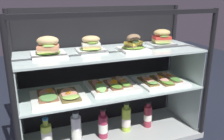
{
  "coord_description": "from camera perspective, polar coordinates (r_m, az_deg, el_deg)",
  "views": [
    {
      "loc": [
        -0.57,
        -1.48,
        1.05
      ],
      "look_at": [
        0.0,
        0.0,
        0.54
      ],
      "focal_mm": 38.99,
      "sensor_mm": 36.0,
      "label": 1
    }
  ],
  "objects": [
    {
      "name": "riser_upper_tier",
      "position": [
        1.67,
        -0.0,
        -0.21
      ],
      "size": [
        1.24,
        0.4,
        0.25
      ],
      "color": "silver",
      "rests_on": "shelf_lower_glass"
    },
    {
      "name": "riser_lower_tier",
      "position": [
        1.79,
        -0.0,
        -9.88
      ],
      "size": [
        1.24,
        0.4,
        0.35
      ],
      "color": "silver",
      "rests_on": "case_base_deck"
    },
    {
      "name": "ground_plane",
      "position": [
        1.91,
        -0.0,
        -15.99
      ],
      "size": [
        6.0,
        6.0,
        0.02
      ],
      "primitive_type": "cube",
      "color": "black",
      "rests_on": "ground"
    },
    {
      "name": "shelf_lower_glass",
      "position": [
        1.71,
        -0.0,
        -4.46
      ],
      "size": [
        1.25,
        0.42,
        0.01
      ],
      "primitive_type": "cube",
      "color": "silver",
      "rests_on": "riser_lower_tier"
    },
    {
      "name": "juice_bottle_front_middle",
      "position": [
        1.88,
        3.34,
        -11.43
      ],
      "size": [
        0.07,
        0.07,
        0.23
      ],
      "color": "#B5D943",
      "rests_on": "case_base_deck"
    },
    {
      "name": "plated_roll_sandwich_far_right",
      "position": [
        1.85,
        11.56,
        7.16
      ],
      "size": [
        0.18,
        0.18,
        0.12
      ],
      "color": "white",
      "rests_on": "shelf_upper_glass"
    },
    {
      "name": "case_frame",
      "position": [
        1.79,
        -1.52,
        0.55
      ],
      "size": [
        1.3,
        0.47,
        0.95
      ],
      "color": "black",
      "rests_on": "ground"
    },
    {
      "name": "open_sandwich_tray_mid_left",
      "position": [
        1.84,
        11.33,
        -2.37
      ],
      "size": [
        0.34,
        0.3,
        0.06
      ],
      "color": "white",
      "rests_on": "shelf_lower_glass"
    },
    {
      "name": "case_base_deck",
      "position": [
        1.89,
        -0.0,
        -15.19
      ],
      "size": [
        1.3,
        0.47,
        0.04
      ],
      "primitive_type": "cube",
      "color": "#A4A8A6",
      "rests_on": "ground"
    },
    {
      "name": "juice_bottle_back_center",
      "position": [
        1.95,
        8.34,
        -10.55
      ],
      "size": [
        0.06,
        0.06,
        0.21
      ],
      "color": "#9A2C3D",
      "rests_on": "case_base_deck"
    },
    {
      "name": "juice_bottle_front_second",
      "position": [
        1.76,
        -15.09,
        -14.43
      ],
      "size": [
        0.07,
        0.07,
        0.21
      ],
      "color": "#B7CF4A",
      "rests_on": "case_base_deck"
    },
    {
      "name": "shelf_upper_glass",
      "position": [
        1.63,
        -0.0,
        4.24
      ],
      "size": [
        1.25,
        0.42,
        0.01
      ],
      "primitive_type": "cube",
      "color": "silver",
      "rests_on": "riser_upper_tier"
    },
    {
      "name": "juice_bottle_back_left",
      "position": [
        1.79,
        -2.12,
        -13.04
      ],
      "size": [
        0.07,
        0.07,
        0.22
      ],
      "color": "#9E2846",
      "rests_on": "case_base_deck"
    },
    {
      "name": "open_sandwich_tray_right_of_center",
      "position": [
        1.58,
        -12.37,
        -5.93
      ],
      "size": [
        0.34,
        0.3,
        0.06
      ],
      "color": "white",
      "rests_on": "shelf_lower_glass"
    },
    {
      "name": "juice_bottle_front_left_end",
      "position": [
        1.77,
        -8.4,
        -13.55
      ],
      "size": [
        0.07,
        0.07,
        0.24
      ],
      "color": "silver",
      "rests_on": "case_base_deck"
    },
    {
      "name": "open_sandwich_tray_mid_right",
      "position": [
        1.72,
        -0.06,
        -3.5
      ],
      "size": [
        0.34,
        0.3,
        0.06
      ],
      "color": "white",
      "rests_on": "shelf_lower_glass"
    },
    {
      "name": "plated_roll_sandwich_mid_left",
      "position": [
        1.62,
        -4.94,
        5.71
      ],
      "size": [
        0.18,
        0.18,
        0.11
      ],
      "color": "white",
      "rests_on": "shelf_upper_glass"
    },
    {
      "name": "plated_roll_sandwich_left_of_center",
      "position": [
        1.64,
        5.04,
        5.92
      ],
      "size": [
        0.18,
        0.18,
        0.11
      ],
      "color": "white",
      "rests_on": "shelf_upper_glass"
    },
    {
      "name": "plated_roll_sandwich_center",
      "position": [
        1.55,
        -14.72,
        4.93
      ],
      "size": [
        0.21,
        0.21,
        0.12
      ],
      "color": "white",
      "rests_on": "shelf_upper_glass"
    }
  ]
}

